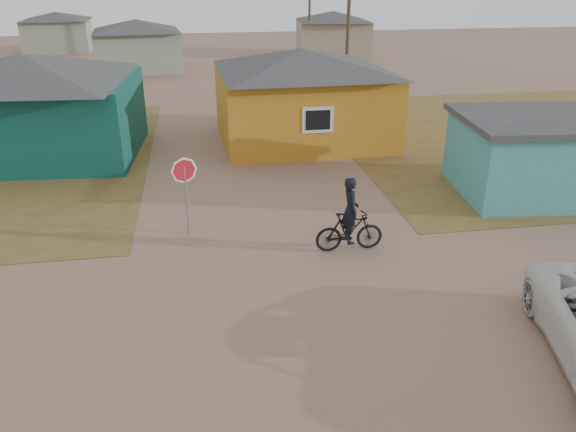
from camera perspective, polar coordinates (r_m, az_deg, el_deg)
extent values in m
plane|color=#916A53|center=(11.96, 2.04, -11.53)|extent=(120.00, 120.00, 0.00)
cube|color=brown|center=(28.48, 25.50, 7.48)|extent=(20.00, 18.00, 0.00)
cube|color=#0B3D37|center=(24.56, -24.68, 8.95)|extent=(8.40, 6.54, 3.00)
pyramid|color=#333335|center=(24.20, -25.50, 13.50)|extent=(8.93, 7.08, 1.00)
cube|color=#BD791D|center=(24.58, 1.54, 11.10)|extent=(7.21, 6.24, 3.00)
pyramid|color=#333335|center=(24.22, 1.59, 15.61)|extent=(7.72, 6.76, 0.90)
cube|color=silver|center=(21.65, 3.04, 9.73)|extent=(1.20, 0.06, 1.00)
cube|color=black|center=(21.62, 3.06, 9.71)|extent=(0.95, 0.04, 0.75)
cube|color=teal|center=(20.54, 25.35, 5.35)|extent=(6.39, 4.61, 2.40)
cube|color=#333335|center=(20.22, 26.00, 8.83)|extent=(6.71, 4.93, 0.20)
cube|color=gray|center=(44.08, -14.95, 15.90)|extent=(6.49, 5.60, 2.80)
pyramid|color=#333335|center=(43.89, -15.21, 18.22)|extent=(7.04, 6.15, 0.80)
cube|color=gray|center=(51.27, 4.57, 17.60)|extent=(6.41, 5.50, 2.80)
pyramid|color=#333335|center=(51.11, 4.64, 19.61)|extent=(6.95, 6.05, 0.80)
cube|color=gray|center=(57.11, -22.28, 16.59)|extent=(5.75, 5.28, 2.70)
pyramid|color=#333335|center=(56.97, -22.56, 18.27)|extent=(6.28, 5.81, 0.70)
cylinder|color=#473A2A|center=(32.80, 6.13, 18.62)|extent=(0.20, 0.20, 8.00)
cylinder|color=#473A2A|center=(48.57, 2.20, 20.39)|extent=(0.20, 0.20, 8.00)
cylinder|color=gray|center=(15.87, -10.27, 1.60)|extent=(0.06, 0.06, 2.03)
imported|color=black|center=(14.93, 6.25, -1.57)|extent=(1.83, 0.52, 1.10)
imported|color=black|center=(14.68, 6.36, 0.60)|extent=(0.43, 0.66, 1.80)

